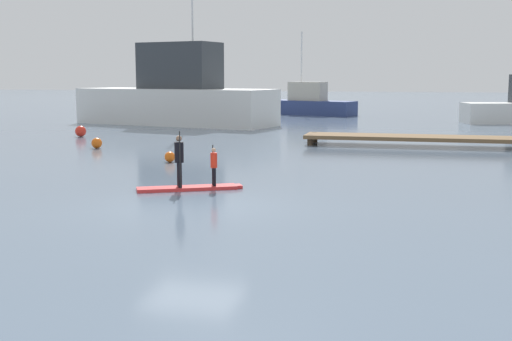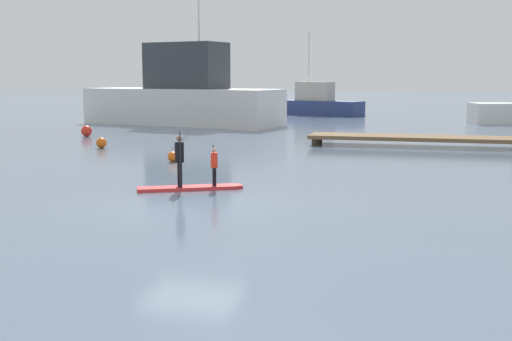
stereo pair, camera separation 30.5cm
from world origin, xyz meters
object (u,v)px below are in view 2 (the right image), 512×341
motor_boat_small_navy (318,103)px  mooring_buoy_far (101,143)px  fishing_boat_white_large (183,97)px  paddler_child_solo (214,164)px  paddler_adult (180,157)px  mooring_buoy_mid (87,131)px  paddleboard_near (190,188)px  mooring_buoy_near (173,157)px

motor_boat_small_navy → mooring_buoy_far: size_ratio=15.58×
fishing_boat_white_large → mooring_buoy_far: bearing=-83.9°
paddler_child_solo → paddler_adult: bearing=-152.3°
mooring_buoy_far → mooring_buoy_mid: bearing=124.9°
paddleboard_near → mooring_buoy_near: (-2.81, 5.72, 0.16)m
paddler_child_solo → mooring_buoy_mid: paddler_child_solo is taller
paddler_adult → mooring_buoy_mid: bearing=127.1°
paddleboard_near → mooring_buoy_mid: mooring_buoy_mid is taller
paddler_adult → mooring_buoy_mid: 18.54m
fishing_boat_white_large → mooring_buoy_near: (6.61, -18.63, -1.68)m
mooring_buoy_near → mooring_buoy_far: 6.30m
mooring_buoy_near → mooring_buoy_mid: bearing=134.0°
mooring_buoy_near → mooring_buoy_mid: (-8.61, 8.92, 0.09)m
paddler_adult → mooring_buoy_near: (-2.55, 5.86, -0.76)m
paddler_child_solo → mooring_buoy_far: 12.51m
mooring_buoy_mid → mooring_buoy_near: bearing=-46.0°
mooring_buoy_far → mooring_buoy_near: bearing=-37.0°
mooring_buoy_mid → fishing_boat_white_large: bearing=78.3°
paddleboard_near → paddler_adult: 0.96m
paddler_child_solo → mooring_buoy_mid: 18.72m
mooring_buoy_near → paddler_adult: bearing=-66.5°
fishing_boat_white_large → mooring_buoy_near: size_ratio=35.01×
paddleboard_near → fishing_boat_white_large: size_ratio=0.21×
mooring_buoy_near → motor_boat_small_navy: bearing=88.9°
paddler_adult → paddler_child_solo: (0.91, 0.48, -0.23)m
fishing_boat_white_large → mooring_buoy_near: bearing=-70.5°
fishing_boat_white_large → motor_boat_small_navy: bearing=60.8°
paddler_adult → paddler_child_solo: 1.05m
mooring_buoy_near → paddleboard_near: bearing=-63.9°
mooring_buoy_far → paddleboard_near: bearing=-50.5°
paddler_adult → fishing_boat_white_large: size_ratio=0.11×
paddler_adult → mooring_buoy_far: bearing=128.1°
fishing_boat_white_large → motor_boat_small_navy: size_ratio=1.89×
mooring_buoy_near → mooring_buoy_far: (-5.03, 3.79, 0.04)m
paddler_child_solo → fishing_boat_white_large: (-10.06, 24.01, 1.16)m
mooring_buoy_mid → mooring_buoy_far: (3.58, -5.13, -0.05)m
paddleboard_near → motor_boat_small_navy: size_ratio=0.39×
fishing_boat_white_large → paddler_child_solo: bearing=-67.3°
paddler_adult → mooring_buoy_mid: paddler_adult is taller
paddleboard_near → mooring_buoy_far: bearing=129.5°
mooring_buoy_near → mooring_buoy_mid: 12.40m
paddler_adult → mooring_buoy_mid: (-11.16, 14.78, -0.67)m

